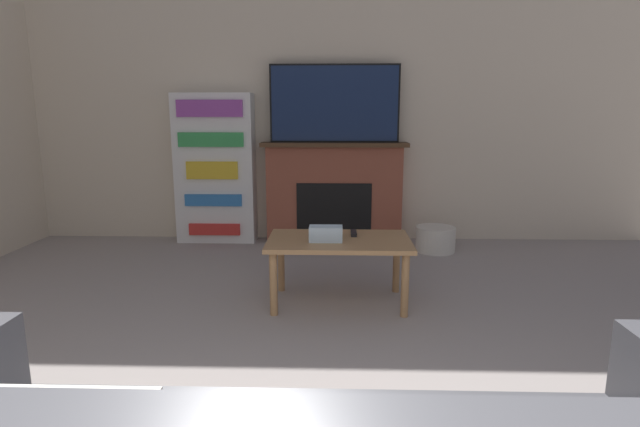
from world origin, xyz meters
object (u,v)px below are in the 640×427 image
at_px(bookshelf, 215,168).
at_px(fireplace, 334,192).
at_px(tv, 335,104).
at_px(storage_basket, 435,239).
at_px(coffee_table, 339,248).

bearing_deg(bookshelf, fireplace, 1.09).
bearing_deg(bookshelf, tv, 0.14).
height_order(fireplace, storage_basket, fireplace).
height_order(fireplace, coffee_table, fireplace).
xyz_separation_m(fireplace, coffee_table, (0.04, -1.71, -0.11)).
bearing_deg(fireplace, bookshelf, -178.91).
bearing_deg(fireplace, coffee_table, -88.71).
xyz_separation_m(tv, bookshelf, (-1.19, -0.00, -0.64)).
xyz_separation_m(fireplace, bookshelf, (-1.19, -0.02, 0.24)).
relative_size(tv, coffee_table, 1.31).
bearing_deg(tv, coffee_table, -88.70).
distance_m(coffee_table, storage_basket, 1.66).
relative_size(coffee_table, storage_basket, 2.60).
distance_m(tv, bookshelf, 1.35).
bearing_deg(storage_basket, coffee_table, -124.50).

